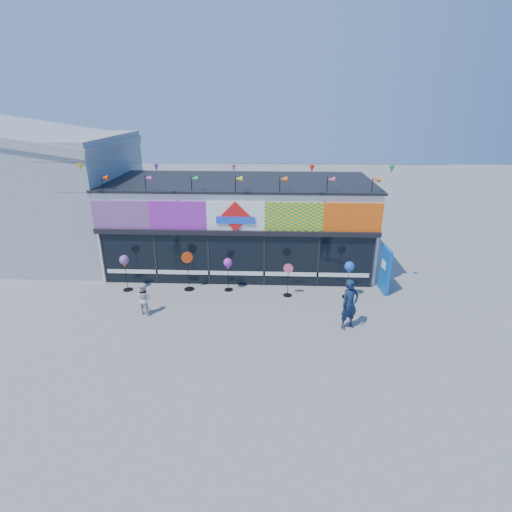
# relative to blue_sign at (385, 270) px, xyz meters

# --- Properties ---
(ground) EXTENTS (80.00, 80.00, 0.00)m
(ground) POSITION_rel_blue_sign_xyz_m (-6.24, -3.02, -0.98)
(ground) COLOR slate
(ground) RESTS_ON ground
(kite_shop) EXTENTS (16.00, 5.70, 5.31)m
(kite_shop) POSITION_rel_blue_sign_xyz_m (-6.24, 2.93, 1.07)
(kite_shop) COLOR white
(kite_shop) RESTS_ON ground
(neighbour_building) EXTENTS (8.18, 7.20, 6.87)m
(neighbour_building) POSITION_rel_blue_sign_xyz_m (-16.24, 3.98, 2.23)
(neighbour_building) COLOR #9DA0A2
(neighbour_building) RESTS_ON ground
(blue_sign) EXTENTS (0.21, 0.98, 1.94)m
(blue_sign) POSITION_rel_blue_sign_xyz_m (0.00, 0.00, 0.00)
(blue_sign) COLOR #0B54AF
(blue_sign) RESTS_ON ground
(spinner_0) EXTENTS (0.40, 0.40, 1.59)m
(spinner_0) POSITION_rel_blue_sign_xyz_m (-10.83, -0.36, 0.30)
(spinner_0) COLOR black
(spinner_0) RESTS_ON ground
(spinner_1) EXTENTS (0.45, 0.43, 1.71)m
(spinner_1) POSITION_rel_blue_sign_xyz_m (-8.23, -0.20, -0.07)
(spinner_1) COLOR black
(spinner_1) RESTS_ON ground
(spinner_2) EXTENTS (0.37, 0.37, 1.45)m
(spinner_2) POSITION_rel_blue_sign_xyz_m (-6.54, -0.18, 0.19)
(spinner_2) COLOR black
(spinner_2) RESTS_ON ground
(spinner_3) EXTENTS (0.40, 0.36, 1.42)m
(spinner_3) POSITION_rel_blue_sign_xyz_m (-4.04, -0.59, -0.22)
(spinner_3) COLOR black
(spinner_3) RESTS_ON ground
(spinner_4) EXTENTS (0.40, 0.40, 1.57)m
(spinner_4) POSITION_rel_blue_sign_xyz_m (-1.61, -0.63, 0.28)
(spinner_4) COLOR black
(spinner_4) RESTS_ON ground
(adult_man) EXTENTS (0.80, 0.69, 1.84)m
(adult_man) POSITION_rel_blue_sign_xyz_m (-1.98, -3.00, -0.05)
(adult_man) COLOR #13213D
(adult_man) RESTS_ON ground
(child) EXTENTS (0.69, 0.56, 1.24)m
(child) POSITION_rel_blue_sign_xyz_m (-9.47, -2.30, -0.35)
(child) COLOR silver
(child) RESTS_ON ground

